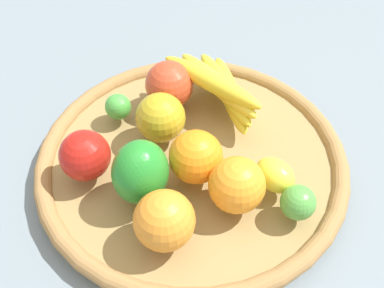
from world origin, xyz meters
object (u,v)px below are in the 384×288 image
lemon_0 (275,175)px  bell_pepper (140,172)px  apple_1 (161,118)px  lime_0 (298,202)px  lime_1 (118,107)px  orange_2 (196,157)px  orange_1 (164,220)px  apple_0 (85,155)px  apple_2 (169,85)px  banana_bunch (221,87)px  orange_0 (237,185)px

lemon_0 → bell_pepper: bearing=155.9°
apple_1 → lime_0: apple_1 is taller
lime_1 → apple_1: size_ratio=0.55×
apple_1 → orange_2: same height
lemon_0 → orange_1: bearing=-178.9°
apple_1 → apple_0: size_ratio=1.04×
lemon_0 → orange_2: (-0.09, 0.07, 0.02)m
apple_1 → apple_2: (0.04, 0.06, 0.00)m
apple_1 → lime_1: bearing=120.4°
apple_0 → bell_pepper: (0.05, -0.07, 0.01)m
orange_2 → banana_bunch: bearing=46.3°
apple_0 → orange_1: orange_1 is taller
apple_1 → orange_1: (-0.08, -0.17, 0.00)m
orange_0 → apple_2: size_ratio=0.99×
apple_1 → apple_2: apple_2 is taller
orange_2 → bell_pepper: bearing=176.1°
banana_bunch → apple_1: bearing=-170.7°
lemon_0 → bell_pepper: bell_pepper is taller
apple_2 → lime_1: bearing=173.2°
apple_1 → apple_0: (-0.12, -0.02, -0.00)m
lime_0 → orange_1: 0.18m
lime_0 → orange_2: 0.15m
apple_1 → orange_0: (0.03, -0.16, 0.00)m
bell_pepper → apple_1: bearing=-164.4°
apple_1 → apple_0: apple_1 is taller
banana_bunch → bell_pepper: 0.22m
lemon_0 → apple_1: 0.19m
orange_1 → orange_0: bearing=2.2°
lime_1 → orange_2: orange_2 is taller
apple_0 → bell_pepper: bearing=-54.0°
orange_1 → orange_2: (0.08, 0.07, -0.00)m
lime_1 → orange_2: (0.05, -0.16, 0.02)m
orange_1 → bell_pepper: bearing=87.2°
lime_1 → orange_1: (-0.03, -0.24, 0.02)m
lime_0 → orange_0: bearing=138.9°
lime_1 → apple_0: 0.12m
bell_pepper → orange_0: bearing=109.6°
lime_0 → apple_2: size_ratio=0.61×
apple_0 → orange_2: orange_2 is taller
orange_2 → lime_1: bearing=106.9°
apple_1 → banana_bunch: size_ratio=0.39×
lime_0 → orange_1: (-0.17, 0.05, 0.02)m
banana_bunch → lime_0: size_ratio=4.03×
orange_2 → apple_2: (0.04, 0.15, 0.00)m
apple_0 → lime_0: (0.22, -0.20, -0.01)m
orange_0 → banana_bunch: 0.20m
orange_0 → orange_1: (-0.11, -0.00, 0.00)m
lemon_0 → apple_0: (-0.22, 0.15, 0.01)m
lemon_0 → lime_0: 0.05m
lemon_0 → bell_pepper: size_ratio=0.65×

